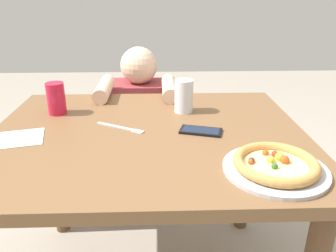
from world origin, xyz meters
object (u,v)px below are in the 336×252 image
water_cup_clear (184,96)px  cell_phone (201,131)px  pizza_near (275,165)px  diner_seated (141,134)px  drink_cup_colored (56,98)px  fork (122,128)px

water_cup_clear → cell_phone: 0.23m
pizza_near → diner_seated: diner_seated is taller
drink_cup_colored → cell_phone: drink_cup_colored is taller
cell_phone → diner_seated: bearing=110.9°
water_cup_clear → fork: 0.30m
water_cup_clear → diner_seated: 0.62m
fork → cell_phone: cell_phone is taller
drink_cup_colored → diner_seated: (0.32, 0.46, -0.37)m
drink_cup_colored → cell_phone: size_ratio=0.79×
pizza_near → water_cup_clear: 0.55m
pizza_near → diner_seated: size_ratio=0.32×
drink_cup_colored → diner_seated: bearing=55.2°
pizza_near → cell_phone: size_ratio=1.81×
cell_phone → pizza_near: bearing=-57.8°
water_cup_clear → diner_seated: diner_seated is taller
pizza_near → cell_phone: 0.33m
cell_phone → drink_cup_colored: bearing=159.8°
fork → drink_cup_colored: bearing=149.3°
drink_cup_colored → pizza_near: bearing=-33.3°
diner_seated → fork: bearing=-93.2°
pizza_near → water_cup_clear: size_ratio=2.18×
drink_cup_colored → cell_phone: (0.57, -0.21, -0.06)m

